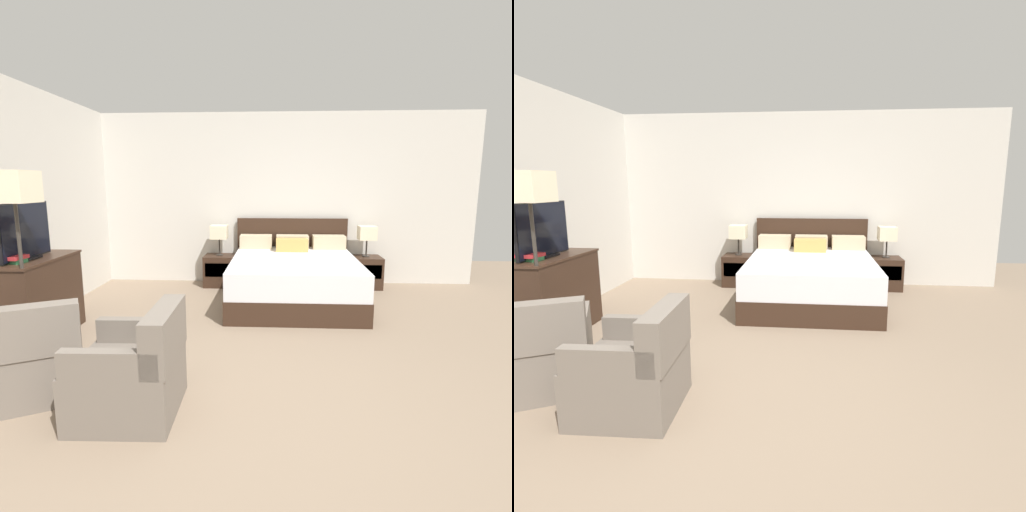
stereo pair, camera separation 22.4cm
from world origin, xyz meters
TOP-DOWN VIEW (x-y plane):
  - ground_plane at (0.00, 0.00)m, footprint 11.97×11.97m
  - wall_back at (0.00, 4.02)m, footprint 6.44×0.06m
  - wall_left at (-2.65, 1.70)m, footprint 0.06×5.79m
  - bed at (0.38, 2.96)m, footprint 1.73×2.08m
  - nightstand_left at (-0.75, 3.71)m, footprint 0.46×0.43m
  - nightstand_right at (1.51, 3.71)m, footprint 0.46×0.43m
  - table_lamp_left at (-0.75, 3.71)m, footprint 0.26×0.26m
  - table_lamp_right at (1.51, 3.71)m, footprint 0.26×0.26m
  - dresser at (-2.33, 1.44)m, footprint 0.54×1.05m
  - tv at (-2.33, 1.39)m, footprint 0.18×0.77m
  - book_red_cover at (-2.33, 1.17)m, footprint 0.21×0.15m
  - book_blue_cover at (-2.32, 1.17)m, footprint 0.22×0.21m
  - armchair_by_window at (-1.67, 0.34)m, footprint 0.92×0.93m
  - armchair_companion at (-0.84, 0.15)m, footprint 0.71×0.70m
  - floor_lamp at (-2.10, 0.95)m, footprint 0.33×0.33m

SIDE VIEW (x-z plane):
  - ground_plane at x=0.00m, z-range 0.00..0.00m
  - nightstand_left at x=-0.75m, z-range 0.00..0.48m
  - nightstand_right at x=1.51m, z-range 0.00..0.48m
  - armchair_by_window at x=-1.67m, z-range -0.10..0.66m
  - armchair_companion at x=-0.84m, z-range -0.10..0.66m
  - bed at x=0.38m, z-range -0.20..0.85m
  - dresser at x=-2.33m, z-range 0.01..0.86m
  - table_lamp_left at x=-0.75m, z-range 0.60..1.07m
  - table_lamp_right at x=1.51m, z-range 0.60..1.07m
  - book_red_cover at x=-2.33m, z-range 0.85..0.89m
  - book_blue_cover at x=-2.32m, z-range 0.89..0.92m
  - tv at x=-2.33m, z-range 0.84..1.39m
  - wall_back at x=0.00m, z-range 0.00..2.66m
  - wall_left at x=-2.65m, z-range 0.00..2.66m
  - floor_lamp at x=-2.10m, z-range 0.58..2.28m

